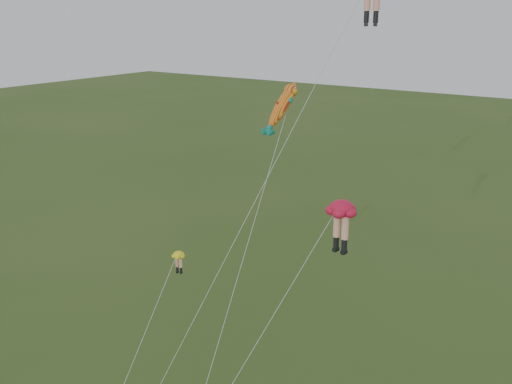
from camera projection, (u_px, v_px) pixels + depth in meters
The scene contains 3 objects.
legs_kite_red_mid at pixel (340, 215), 27.98m from camera, with size 6.45×7.52×14.26m.
legs_kite_yellow at pixel (174, 266), 34.87m from camera, with size 1.11×6.81×9.02m.
fish_kite at pixel (282, 107), 35.43m from camera, with size 1.54×11.04×19.08m.
Camera 1 is at (19.34, -21.12, 23.02)m, focal length 40.00 mm.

